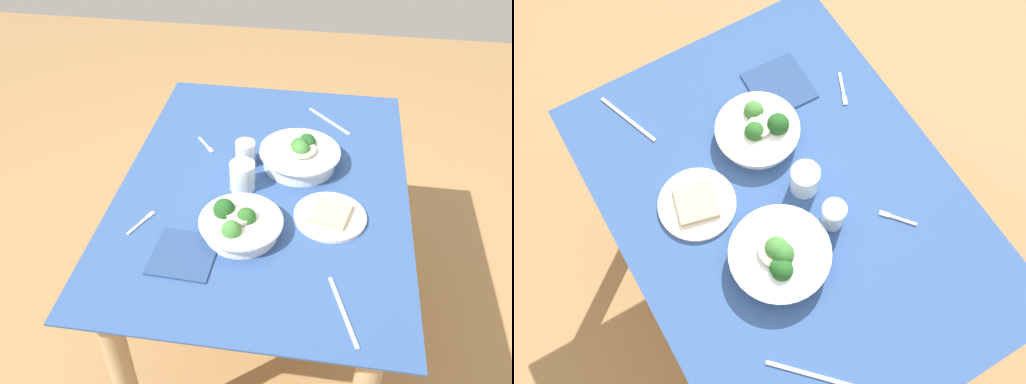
% 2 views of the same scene
% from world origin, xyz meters
% --- Properties ---
extents(ground_plane, '(6.00, 6.00, 0.00)m').
position_xyz_m(ground_plane, '(0.00, 0.00, 0.00)').
color(ground_plane, '#9E7547').
extents(dining_table, '(1.22, 0.89, 0.75)m').
position_xyz_m(dining_table, '(0.00, 0.00, 0.62)').
color(dining_table, '#2D4C84').
rests_on(dining_table, ground_plane).
extents(broccoli_bowl_far, '(0.26, 0.26, 0.10)m').
position_xyz_m(broccoli_bowl_far, '(-0.12, 0.10, 0.79)').
color(broccoli_bowl_far, white).
rests_on(broccoli_bowl_far, dining_table).
extents(broccoli_bowl_near, '(0.24, 0.24, 0.09)m').
position_xyz_m(broccoli_bowl_near, '(0.23, -0.04, 0.78)').
color(broccoli_bowl_near, white).
rests_on(broccoli_bowl_near, dining_table).
extents(bread_side_plate, '(0.21, 0.21, 0.03)m').
position_xyz_m(bread_side_plate, '(0.13, 0.21, 0.76)').
color(bread_side_plate, silver).
rests_on(bread_side_plate, dining_table).
extents(water_glass_center, '(0.08, 0.08, 0.09)m').
position_xyz_m(water_glass_center, '(0.03, -0.06, 0.79)').
color(water_glass_center, silver).
rests_on(water_glass_center, dining_table).
extents(water_glass_side, '(0.06, 0.06, 0.09)m').
position_xyz_m(water_glass_side, '(-0.09, -0.08, 0.79)').
color(water_glass_side, silver).
rests_on(water_glass_side, dining_table).
extents(fork_by_far_bowl, '(0.09, 0.07, 0.00)m').
position_xyz_m(fork_by_far_bowl, '(-0.18, -0.23, 0.75)').
color(fork_by_far_bowl, '#B7B7BC').
rests_on(fork_by_far_bowl, dining_table).
extents(fork_by_near_bowl, '(0.11, 0.05, 0.00)m').
position_xyz_m(fork_by_near_bowl, '(0.23, -0.33, 0.75)').
color(fork_by_near_bowl, '#B7B7BC').
rests_on(fork_by_near_bowl, dining_table).
extents(table_knife_left, '(0.21, 0.08, 0.00)m').
position_xyz_m(table_knife_left, '(0.46, 0.26, 0.75)').
color(table_knife_left, '#B7B7BC').
rests_on(table_knife_left, dining_table).
extents(table_knife_right, '(0.16, 0.16, 0.00)m').
position_xyz_m(table_knife_right, '(-0.40, 0.19, 0.75)').
color(table_knife_right, '#B7B7BC').
rests_on(table_knife_right, dining_table).
extents(napkin_folded_upper, '(0.18, 0.18, 0.01)m').
position_xyz_m(napkin_folded_upper, '(0.34, -0.17, 0.75)').
color(napkin_folded_upper, navy).
rests_on(napkin_folded_upper, dining_table).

